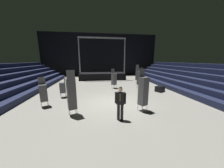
# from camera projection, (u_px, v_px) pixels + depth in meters

# --- Properties ---
(ground_plane) EXTENTS (22.00, 30.00, 0.10)m
(ground_plane) POSITION_uv_depth(u_px,v_px,m) (111.00, 103.00, 8.40)
(ground_plane) COLOR gray
(arena_end_wall) EXTENTS (22.00, 0.30, 8.00)m
(arena_end_wall) POSITION_uv_depth(u_px,v_px,m) (101.00, 55.00, 22.08)
(arena_end_wall) COLOR black
(arena_end_wall) RESTS_ON ground_plane
(bleacher_bank_right) EXTENTS (4.50, 24.00, 2.70)m
(bleacher_bank_right) POSITION_uv_depth(u_px,v_px,m) (205.00, 79.00, 10.30)
(bleacher_bank_right) COLOR #191E38
(bleacher_bank_right) RESTS_ON ground_plane
(stage_riser) EXTENTS (7.23, 2.75, 6.30)m
(stage_riser) POSITION_uv_depth(u_px,v_px,m) (102.00, 75.00, 18.48)
(stage_riser) COLOR black
(stage_riser) RESTS_ON ground_plane
(man_with_tie) EXTENTS (0.56, 0.35, 1.79)m
(man_with_tie) POSITION_uv_depth(u_px,v_px,m) (120.00, 102.00, 5.71)
(man_with_tie) COLOR black
(man_with_tie) RESTS_ON ground_plane
(chair_stack_front_left) EXTENTS (0.57, 0.57, 2.56)m
(chair_stack_front_left) POSITION_uv_depth(u_px,v_px,m) (72.00, 94.00, 6.17)
(chair_stack_front_left) COLOR #B2B5BA
(chair_stack_front_left) RESTS_ON ground_plane
(chair_stack_front_right) EXTENTS (0.52, 0.52, 1.71)m
(chair_stack_front_right) POSITION_uv_depth(u_px,v_px,m) (63.00, 87.00, 9.37)
(chair_stack_front_right) COLOR #B2B5BA
(chair_stack_front_right) RESTS_ON ground_plane
(chair_stack_mid_left) EXTENTS (0.61, 0.61, 2.31)m
(chair_stack_mid_left) POSITION_uv_depth(u_px,v_px,m) (139.00, 78.00, 12.53)
(chair_stack_mid_left) COLOR #B2B5BA
(chair_stack_mid_left) RESTS_ON ground_plane
(chair_stack_mid_right) EXTENTS (0.57, 0.57, 2.56)m
(chair_stack_mid_right) POSITION_uv_depth(u_px,v_px,m) (143.00, 91.00, 6.74)
(chair_stack_mid_right) COLOR #B2B5BA
(chair_stack_mid_right) RESTS_ON ground_plane
(chair_stack_mid_centre) EXTENTS (0.62, 0.62, 2.48)m
(chair_stack_mid_centre) POSITION_uv_depth(u_px,v_px,m) (138.00, 74.00, 15.34)
(chair_stack_mid_centre) COLOR #B2B5BA
(chair_stack_mid_centre) RESTS_ON ground_plane
(chair_stack_rear_left) EXTENTS (0.59, 0.59, 2.14)m
(chair_stack_rear_left) POSITION_uv_depth(u_px,v_px,m) (114.00, 79.00, 12.42)
(chair_stack_rear_left) COLOR #B2B5BA
(chair_stack_rear_left) RESTS_ON ground_plane
(chair_stack_rear_right) EXTENTS (0.59, 0.59, 1.96)m
(chair_stack_rear_right) POSITION_uv_depth(u_px,v_px,m) (43.00, 92.00, 7.42)
(chair_stack_rear_right) COLOR #B2B5BA
(chair_stack_rear_right) RESTS_ON ground_plane
(equipment_road_case) EXTENTS (1.08, 0.96, 0.53)m
(equipment_road_case) POSITION_uv_depth(u_px,v_px,m) (160.00, 89.00, 11.24)
(equipment_road_case) COLOR black
(equipment_road_case) RESTS_ON ground_plane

